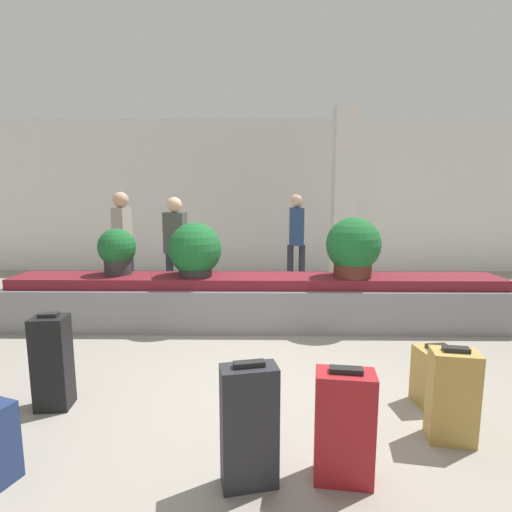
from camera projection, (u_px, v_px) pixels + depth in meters
name	position (u px, v px, depth m)	size (l,w,h in m)	color
ground_plane	(253.00, 390.00, 3.41)	(18.00, 18.00, 0.00)	gray
back_wall	(258.00, 197.00, 8.50)	(18.00, 0.06, 3.20)	silver
carousel	(256.00, 302.00, 5.02)	(6.27, 0.73, 0.65)	gray
pillar	(344.00, 197.00, 7.22)	(0.40, 0.40, 3.20)	silver
suitcase_0	(249.00, 426.00, 2.24)	(0.34, 0.23, 0.75)	#232328
suitcase_1	(344.00, 426.00, 2.29)	(0.36, 0.23, 0.69)	maroon
suitcase_3	(52.00, 362.00, 3.08)	(0.27, 0.23, 0.76)	black
suitcase_4	(435.00, 376.00, 3.15)	(0.33, 0.28, 0.49)	#A3843D
suitcase_5	(452.00, 396.00, 2.67)	(0.33, 0.24, 0.66)	#A3843D
potted_plant_0	(353.00, 248.00, 4.84)	(0.66, 0.66, 0.73)	#4C2319
potted_plant_1	(117.00, 251.00, 5.03)	(0.47, 0.47, 0.58)	#2D2D2D
potted_plant_2	(195.00, 251.00, 4.94)	(0.66, 0.66, 0.66)	#2D2D2D
traveler_0	(122.00, 237.00, 6.10)	(0.31, 0.34, 1.69)	#282833
traveler_1	(296.00, 234.00, 6.78)	(0.31, 0.34, 1.66)	#282833
traveler_2	(175.00, 241.00, 5.99)	(0.35, 0.25, 1.61)	#282833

